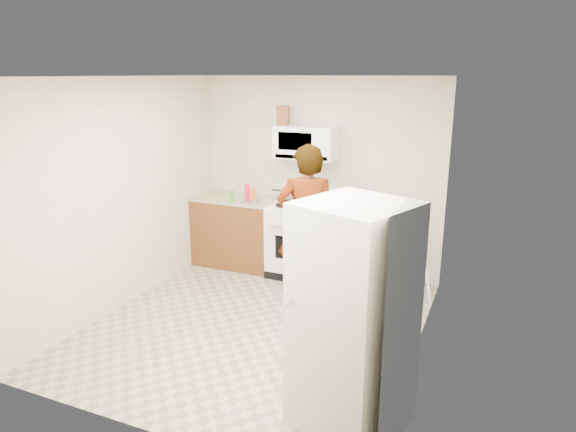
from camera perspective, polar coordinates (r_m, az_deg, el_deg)
The scene contains 20 objects.
floor at distance 5.48m, azimuth -3.39°, elevation -11.92°, with size 3.60×3.60×0.00m, color gray.
back_wall at distance 6.63m, azimuth 3.39°, elevation 4.45°, with size 3.20×0.02×2.50m, color beige.
right_wall at distance 4.56m, azimuth 14.54°, elevation -1.22°, with size 0.02×3.60×2.50m, color beige.
cabinet_left at distance 6.98m, azimuth -5.61°, elevation -1.80°, with size 1.12×0.62×0.90m, color #5E2D16.
counter_left at distance 6.86m, azimuth -5.72°, elevation 1.93°, with size 1.14×0.64×0.04m, color tan.
cabinet_right at distance 6.37m, azimuth 8.12°, elevation -3.62°, with size 0.80×0.62×0.90m, color #5E2D16.
counter_right at distance 6.23m, azimuth 8.28°, elevation 0.44°, with size 0.82×0.64×0.04m, color tan.
gas_range at distance 6.58m, azimuth 1.55°, elevation -2.50°, with size 0.76×0.65×1.13m.
microwave at distance 6.43m, azimuth 2.06°, elevation 8.18°, with size 0.76×0.38×0.40m, color white.
person at distance 5.67m, azimuth 2.09°, elevation -1.05°, with size 0.66×0.43×1.81m, color tan.
fridge at distance 3.74m, azimuth 7.24°, elevation -11.23°, with size 0.70×0.70×1.70m, color silver.
kettle at distance 6.35m, azimuth 8.03°, elevation 1.82°, with size 0.16×0.16×0.19m, color silver.
jug at distance 6.51m, azimuth -0.57°, elevation 11.12°, with size 0.14×0.14×0.24m, color #602F17.
saucepan at distance 6.59m, azimuth 0.28°, elevation 2.36°, with size 0.25×0.25×0.13m, color #B6B6BB.
tray at distance 6.25m, azimuth 2.66°, elevation 1.01°, with size 0.25×0.16×0.05m, color white.
bottle_spray at distance 6.61m, azimuth -4.55°, elevation 2.59°, with size 0.07×0.07×0.22m, color red.
bottle_hot_sauce at distance 6.62m, azimuth -3.90°, elevation 2.37°, with size 0.05×0.05×0.17m, color #E75319.
bottle_green_cap at distance 6.54m, azimuth -6.25°, elevation 2.16°, with size 0.05×0.05×0.17m, color #2A931A.
pot_lid at distance 6.58m, azimuth -4.17°, elevation 1.60°, with size 0.27×0.27×0.01m, color white.
broom at distance 5.80m, azimuth 15.00°, elevation -4.50°, with size 0.03×0.03×1.17m, color white.
Camera 1 is at (2.21, -4.33, 2.53)m, focal length 32.00 mm.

